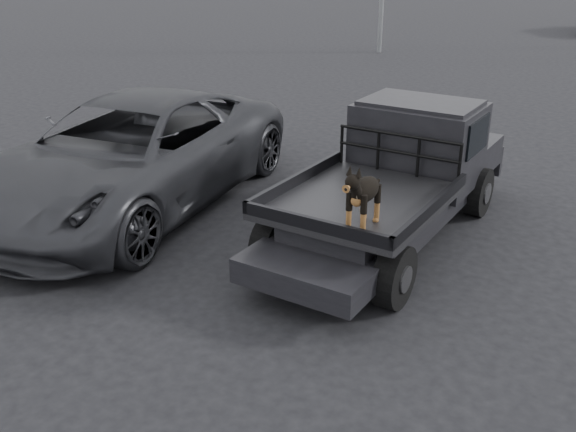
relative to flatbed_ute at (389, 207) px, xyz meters
The scene contains 6 objects.
ground 2.62m from the flatbed_ute, 106.45° to the right, with size 120.00×120.00×0.00m, color black.
flatbed_ute is the anchor object (origin of this frame).
ute_cab 1.31m from the flatbed_ute, 90.00° to the left, with size 1.72×1.30×0.88m, color black, non-canonical shape.
headache_rack 0.76m from the flatbed_ute, 90.00° to the left, with size 1.80×0.08×0.55m, color black, non-canonical shape.
dog 1.93m from the flatbed_ute, 76.88° to the right, with size 0.32×0.60×0.74m, color black, non-canonical shape.
parked_suv 4.07m from the flatbed_ute, 165.20° to the right, with size 2.84×6.17×1.71m, color #2D2E33.
Camera 1 is at (3.97, -5.36, 3.91)m, focal length 40.00 mm.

